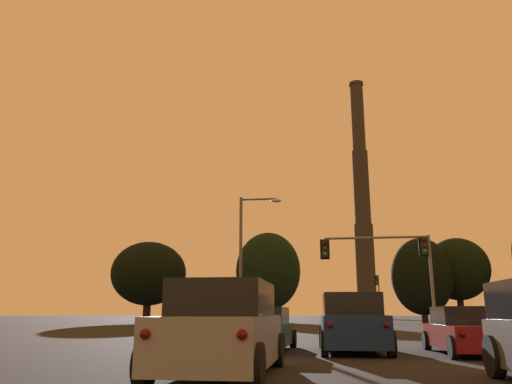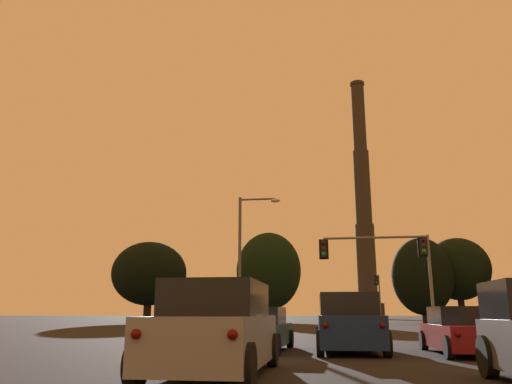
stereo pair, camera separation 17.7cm
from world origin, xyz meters
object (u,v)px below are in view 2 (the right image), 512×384
sedan_right_lane_second (463,332)px  street_lamp (246,249)px  suv_left_lane_third (217,329)px  sedan_left_lane_second (258,330)px  traffic_light_overhead_right (391,257)px  traffic_light_far_right (378,291)px  smokestack (364,220)px  suv_center_lane_second (348,323)px

sedan_right_lane_second → street_lamp: (-9.29, 15.22, 4.63)m
suv_left_lane_third → sedan_left_lane_second: size_ratio=1.03×
suv_left_lane_third → traffic_light_overhead_right: (6.07, 20.62, 3.61)m
traffic_light_far_right → smokestack: size_ratio=0.10×
street_lamp → sedan_left_lane_second: bearing=-79.0°
traffic_light_overhead_right → suv_center_lane_second: bearing=-102.9°
suv_center_lane_second → suv_left_lane_third: bearing=-114.8°
sedan_right_lane_second → smokestack: smokestack is taller
traffic_light_overhead_right → street_lamp: bearing=174.2°
traffic_light_far_right → sedan_left_lane_second: bearing=-100.0°
sedan_right_lane_second → traffic_light_far_right: bearing=87.4°
traffic_light_overhead_right → smokestack: (5.12, 87.87, 18.26)m
street_lamp → traffic_light_overhead_right: bearing=-5.8°
sedan_right_lane_second → sedan_left_lane_second: bearing=174.4°
traffic_light_far_right → suv_center_lane_second: bearing=-96.6°
sedan_left_lane_second → street_lamp: (-2.82, 14.58, 4.63)m
street_lamp → smokestack: smokestack is taller
suv_center_lane_second → smokestack: smokestack is taller
sedan_left_lane_second → traffic_light_far_right: bearing=81.9°
sedan_left_lane_second → traffic_light_overhead_right: 15.49m
traffic_light_far_right → street_lamp: street_lamp is taller
traffic_light_far_right → traffic_light_overhead_right: size_ratio=0.91×
sedan_right_lane_second → suv_left_lane_third: 8.96m
sedan_right_lane_second → traffic_light_overhead_right: 14.82m
sedan_left_lane_second → traffic_light_far_right: (8.75, 49.67, 3.33)m
sedan_right_lane_second → suv_center_lane_second: 3.50m
smokestack → suv_center_lane_second: bearing=-94.7°
suv_center_lane_second → traffic_light_overhead_right: (3.19, 13.89, 3.61)m
sedan_right_lane_second → sedan_left_lane_second: same height
traffic_light_far_right → sedan_right_lane_second: bearing=-92.6°
suv_left_lane_third → street_lamp: size_ratio=0.56×
sedan_left_lane_second → traffic_light_overhead_right: traffic_light_overhead_right is taller
street_lamp → smokestack: bearing=80.8°
traffic_light_far_right → suv_left_lane_third: bearing=-98.7°
sedan_right_lane_second → traffic_light_overhead_right: size_ratio=0.70×
traffic_light_overhead_right → street_lamp: 9.09m
street_lamp → smokestack: 89.81m
suv_left_lane_third → sedan_right_lane_second: bearing=44.6°
traffic_light_overhead_right → street_lamp: (-9.01, 0.91, 0.79)m
suv_center_lane_second → traffic_light_far_right: (5.75, 49.88, 3.10)m
street_lamp → sedan_right_lane_second: bearing=-58.6°
suv_center_lane_second → street_lamp: size_ratio=0.57×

